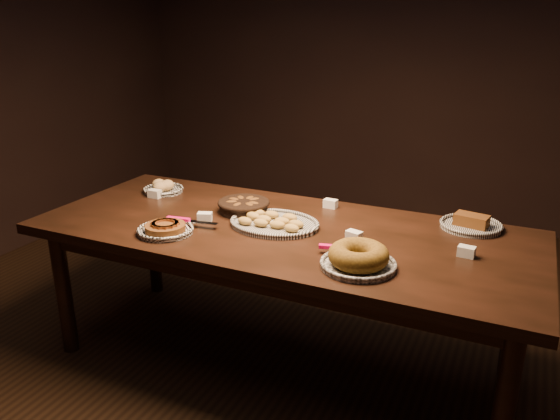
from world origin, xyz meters
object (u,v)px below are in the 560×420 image
at_px(buffet_table, 281,242).
at_px(madeleine_platter, 274,222).
at_px(bundt_cake_plate, 358,258).
at_px(apple_tart_plate, 166,229).

bearing_deg(buffet_table, madeleine_platter, 171.60).
height_order(buffet_table, bundt_cake_plate, bundt_cake_plate).
xyz_separation_m(apple_tart_plate, madeleine_platter, (0.42, 0.29, -0.00)).
distance_m(buffet_table, apple_tart_plate, 0.55).
bearing_deg(buffet_table, apple_tart_plate, -148.12).
bearing_deg(bundt_cake_plate, madeleine_platter, 148.96).
distance_m(apple_tart_plate, bundt_cake_plate, 0.93).
bearing_deg(buffet_table, bundt_cake_plate, -30.19).
bearing_deg(apple_tart_plate, bundt_cake_plate, 0.57).
xyz_separation_m(buffet_table, bundt_cake_plate, (0.47, -0.27, 0.11)).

